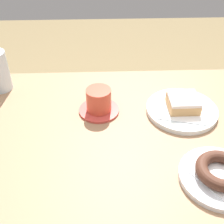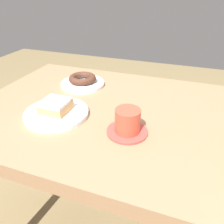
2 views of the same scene
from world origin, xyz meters
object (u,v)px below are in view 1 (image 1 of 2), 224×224
Objects in this scene: plate_glazed_square at (182,110)px; donut_glazed_square at (183,102)px; plate_chocolate_ring at (219,177)px; donut_chocolate_ring at (221,170)px; coffee_cup at (99,102)px.

plate_glazed_square is 2.44× the size of donut_glazed_square.
donut_glazed_square reaches higher than plate_chocolate_ring.
plate_chocolate_ring is 0.03m from donut_chocolate_ring.
coffee_cup is (0.29, -0.28, 0.03)m from plate_chocolate_ring.
donut_chocolate_ring is 0.41m from coffee_cup.
plate_chocolate_ring is 1.52× the size of coffee_cup.
plate_glazed_square reaches higher than plate_chocolate_ring.
donut_glazed_square is at bearing 176.67° from coffee_cup.
donut_glazed_square is 0.27m from plate_chocolate_ring.
plate_glazed_square is 0.26m from coffee_cup.
plate_chocolate_ring is at bearing 0.00° from donut_chocolate_ring.
donut_glazed_square is (0.00, -0.00, 0.03)m from plate_glazed_square.
coffee_cup is (0.29, -0.28, 0.00)m from donut_chocolate_ring.
coffee_cup is at bearing -3.33° from donut_glazed_square.
plate_chocolate_ring is 1.60× the size of donut_chocolate_ring.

